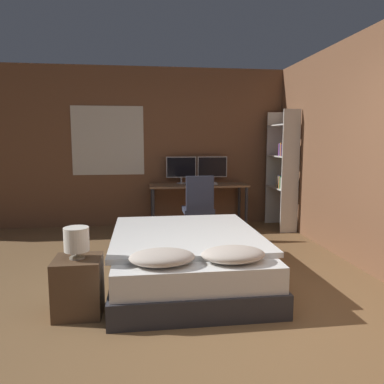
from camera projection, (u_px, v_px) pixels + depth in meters
ground_plane at (238, 341)px, 2.77m from camera, size 20.00×20.00×0.00m
wall_back at (180, 147)px, 6.51m from camera, size 12.00×0.08×2.70m
wall_side_right at (362, 151)px, 4.29m from camera, size 0.06×12.00×2.70m
bed at (187, 257)px, 3.93m from camera, size 1.54×2.07×0.58m
nightstand at (79, 286)px, 3.18m from camera, size 0.39×0.39×0.49m
bedside_lamp at (77, 240)px, 3.12m from camera, size 0.21×0.21×0.27m
desk at (198, 190)px, 6.29m from camera, size 1.64×0.57×0.74m
monitor_left at (181, 168)px, 6.39m from camera, size 0.51×0.16×0.46m
monitor_right at (212, 168)px, 6.46m from camera, size 0.51×0.16×0.46m
keyboard at (200, 185)px, 6.11m from camera, size 0.35×0.13×0.02m
computer_mouse at (216, 184)px, 6.14m from camera, size 0.07×0.05×0.04m
office_chair at (198, 213)px, 5.68m from camera, size 0.52×0.52×0.96m
bookshelf at (284, 166)px, 6.17m from camera, size 0.28×0.76×1.96m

